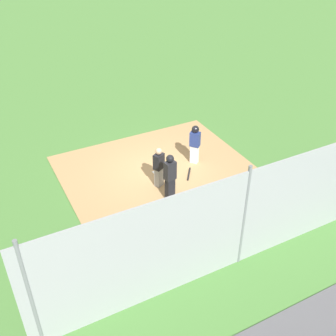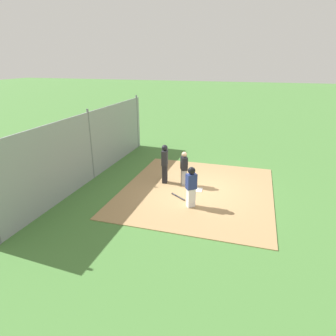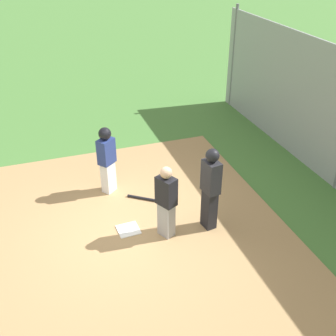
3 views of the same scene
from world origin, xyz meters
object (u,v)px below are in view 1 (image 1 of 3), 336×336
(catcher, at_px, (159,167))
(baseball_bat, at_px, (189,174))
(umpire, at_px, (170,176))
(home_plate, at_px, (160,173))
(runner, at_px, (195,142))

(catcher, relative_size, baseball_bat, 1.92)
(catcher, distance_m, umpire, 0.93)
(home_plate, relative_size, catcher, 0.28)
(home_plate, distance_m, runner, 1.84)
(umpire, relative_size, baseball_bat, 2.21)
(umpire, height_order, runner, umpire)
(home_plate, distance_m, catcher, 1.13)
(baseball_bat, bearing_deg, runner, -7.14)
(home_plate, relative_size, runner, 0.27)
(catcher, xyz_separation_m, umpire, (-0.03, -0.92, 0.15))
(umpire, distance_m, runner, 2.61)
(home_plate, xyz_separation_m, catcher, (-0.37, -0.70, 0.81))
(umpire, xyz_separation_m, runner, (1.99, 1.68, -0.03))
(umpire, relative_size, runner, 1.11)
(runner, distance_m, baseball_bat, 1.29)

